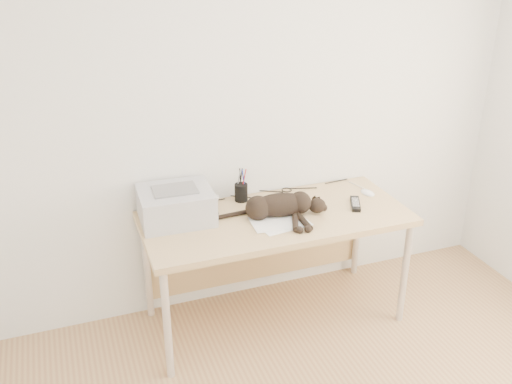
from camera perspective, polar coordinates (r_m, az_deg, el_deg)
name	(u,v)px	position (r m, az deg, el deg)	size (l,w,h in m)	color
wall_back	(255,109)	(3.52, -0.06, 8.30)	(3.50, 3.50, 0.00)	silver
desk	(271,229)	(3.55, 1.46, -3.70)	(1.60, 0.70, 0.74)	tan
printer	(176,205)	(3.36, -8.03, -1.27)	(0.43, 0.37, 0.20)	#B4B4B9
papers	(280,222)	(3.33, 2.37, -3.05)	(0.35, 0.26, 0.01)	white
cat	(278,207)	(3.38, 2.18, -1.46)	(0.65, 0.36, 0.15)	black
mug	(211,204)	(3.46, -4.53, -1.16)	(0.10, 0.10, 0.09)	white
pen_cup	(241,192)	(3.58, -1.50, -0.01)	(0.08, 0.08, 0.21)	black
remote_grey	(272,204)	(3.54, 1.65, -1.16)	(0.06, 0.20, 0.02)	slate
remote_black	(355,204)	(3.59, 9.91, -1.17)	(0.05, 0.19, 0.02)	black
mouse	(368,191)	(3.76, 11.11, 0.08)	(0.07, 0.11, 0.04)	white
cable_tangle	(258,194)	(3.67, 0.21, -0.23)	(1.36, 0.07, 0.01)	black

